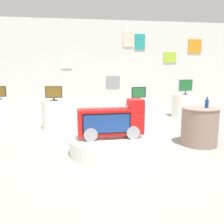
{
  "coord_description": "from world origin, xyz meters",
  "views": [
    {
      "loc": [
        -0.77,
        -4.45,
        1.53
      ],
      "look_at": [
        -0.01,
        0.86,
        0.61
      ],
      "focal_mm": 38.63,
      "sensor_mm": 36.0,
      "label": 1
    }
  ],
  "objects_px": {
    "tv_on_left_rear": "(139,94)",
    "tv_on_right_rear": "(54,93)",
    "novelty_firetruck_tv": "(112,122)",
    "display_pedestal_right_rear": "(55,115)",
    "tv_on_center_rear": "(186,86)",
    "main_display_pedestal": "(111,145)",
    "display_pedestal_left_rear": "(138,115)",
    "bottle_on_side_table": "(207,103)",
    "side_table_round": "(199,126)",
    "display_pedestal_center_rear": "(185,106)"
  },
  "relations": [
    {
      "from": "novelty_firetruck_tv",
      "to": "display_pedestal_center_rear",
      "type": "xyz_separation_m",
      "value": [
        2.93,
        3.23,
        -0.21
      ]
    },
    {
      "from": "main_display_pedestal",
      "to": "novelty_firetruck_tv",
      "type": "distance_m",
      "value": 0.44
    },
    {
      "from": "side_table_round",
      "to": "display_pedestal_left_rear",
      "type": "bearing_deg",
      "value": 121.79
    },
    {
      "from": "display_pedestal_right_rear",
      "to": "side_table_round",
      "type": "xyz_separation_m",
      "value": [
        3.1,
        -1.9,
        0.03
      ]
    },
    {
      "from": "novelty_firetruck_tv",
      "to": "tv_on_left_rear",
      "type": "bearing_deg",
      "value": 60.97
    },
    {
      "from": "main_display_pedestal",
      "to": "tv_on_left_rear",
      "type": "xyz_separation_m",
      "value": [
        0.97,
        1.69,
        0.8
      ]
    },
    {
      "from": "tv_on_right_rear",
      "to": "main_display_pedestal",
      "type": "bearing_deg",
      "value": -60.07
    },
    {
      "from": "novelty_firetruck_tv",
      "to": "display_pedestal_center_rear",
      "type": "bearing_deg",
      "value": 47.78
    },
    {
      "from": "display_pedestal_center_rear",
      "to": "display_pedestal_left_rear",
      "type": "bearing_deg",
      "value": -142.46
    },
    {
      "from": "tv_on_left_rear",
      "to": "novelty_firetruck_tv",
      "type": "bearing_deg",
      "value": -119.03
    },
    {
      "from": "main_display_pedestal",
      "to": "side_table_round",
      "type": "height_order",
      "value": "side_table_round"
    },
    {
      "from": "main_display_pedestal",
      "to": "bottle_on_side_table",
      "type": "height_order",
      "value": "bottle_on_side_table"
    },
    {
      "from": "main_display_pedestal",
      "to": "side_table_round",
      "type": "bearing_deg",
      "value": 6.4
    },
    {
      "from": "tv_on_left_rear",
      "to": "display_pedestal_center_rear",
      "type": "height_order",
      "value": "tv_on_left_rear"
    },
    {
      "from": "display_pedestal_left_rear",
      "to": "bottle_on_side_table",
      "type": "xyz_separation_m",
      "value": [
        1.03,
        -1.52,
        0.5
      ]
    },
    {
      "from": "novelty_firetruck_tv",
      "to": "bottle_on_side_table",
      "type": "bearing_deg",
      "value": 5.36
    },
    {
      "from": "tv_on_center_rear",
      "to": "bottle_on_side_table",
      "type": "height_order",
      "value": "tv_on_center_rear"
    },
    {
      "from": "display_pedestal_right_rear",
      "to": "side_table_round",
      "type": "distance_m",
      "value": 3.64
    },
    {
      "from": "side_table_round",
      "to": "bottle_on_side_table",
      "type": "xyz_separation_m",
      "value": [
        0.11,
        -0.03,
        0.47
      ]
    },
    {
      "from": "display_pedestal_left_rear",
      "to": "display_pedestal_center_rear",
      "type": "bearing_deg",
      "value": 37.54
    },
    {
      "from": "tv_on_center_rear",
      "to": "display_pedestal_right_rear",
      "type": "height_order",
      "value": "tv_on_center_rear"
    },
    {
      "from": "tv_on_right_rear",
      "to": "bottle_on_side_table",
      "type": "bearing_deg",
      "value": -30.99
    },
    {
      "from": "main_display_pedestal",
      "to": "bottle_on_side_table",
      "type": "distance_m",
      "value": 2.13
    },
    {
      "from": "side_table_round",
      "to": "main_display_pedestal",
      "type": "bearing_deg",
      "value": -173.6
    },
    {
      "from": "tv_on_left_rear",
      "to": "tv_on_right_rear",
      "type": "bearing_deg",
      "value": 169.17
    },
    {
      "from": "tv_on_right_rear",
      "to": "bottle_on_side_table",
      "type": "height_order",
      "value": "tv_on_right_rear"
    },
    {
      "from": "display_pedestal_right_rear",
      "to": "tv_on_center_rear",
      "type": "bearing_deg",
      "value": 14.85
    },
    {
      "from": "display_pedestal_left_rear",
      "to": "tv_on_right_rear",
      "type": "height_order",
      "value": "tv_on_right_rear"
    },
    {
      "from": "novelty_firetruck_tv",
      "to": "side_table_round",
      "type": "height_order",
      "value": "novelty_firetruck_tv"
    },
    {
      "from": "display_pedestal_left_rear",
      "to": "tv_on_right_rear",
      "type": "xyz_separation_m",
      "value": [
        -2.18,
        0.41,
        0.57
      ]
    },
    {
      "from": "tv_on_right_rear",
      "to": "bottle_on_side_table",
      "type": "relative_size",
      "value": 1.95
    },
    {
      "from": "display_pedestal_right_rear",
      "to": "tv_on_right_rear",
      "type": "relative_size",
      "value": 1.7
    },
    {
      "from": "display_pedestal_center_rear",
      "to": "tv_on_right_rear",
      "type": "bearing_deg",
      "value": -165.05
    },
    {
      "from": "tv_on_right_rear",
      "to": "novelty_firetruck_tv",
      "type": "bearing_deg",
      "value": -59.66
    },
    {
      "from": "main_display_pedestal",
      "to": "display_pedestal_left_rear",
      "type": "height_order",
      "value": "display_pedestal_left_rear"
    },
    {
      "from": "tv_on_center_rear",
      "to": "tv_on_right_rear",
      "type": "distance_m",
      "value": 4.31
    },
    {
      "from": "novelty_firetruck_tv",
      "to": "display_pedestal_right_rear",
      "type": "height_order",
      "value": "novelty_firetruck_tv"
    },
    {
      "from": "display_pedestal_center_rear",
      "to": "novelty_firetruck_tv",
      "type": "bearing_deg",
      "value": -132.22
    },
    {
      "from": "display_pedestal_right_rear",
      "to": "tv_on_right_rear",
      "type": "xyz_separation_m",
      "value": [
        0.0,
        -0.0,
        0.57
      ]
    },
    {
      "from": "side_table_round",
      "to": "bottle_on_side_table",
      "type": "relative_size",
      "value": 3.46
    },
    {
      "from": "tv_on_center_rear",
      "to": "side_table_round",
      "type": "xyz_separation_m",
      "value": [
        -1.06,
        -3.01,
        -0.63
      ]
    },
    {
      "from": "display_pedestal_left_rear",
      "to": "tv_on_center_rear",
      "type": "distance_m",
      "value": 2.59
    },
    {
      "from": "novelty_firetruck_tv",
      "to": "display_pedestal_left_rear",
      "type": "distance_m",
      "value": 1.96
    },
    {
      "from": "main_display_pedestal",
      "to": "novelty_firetruck_tv",
      "type": "height_order",
      "value": "novelty_firetruck_tv"
    },
    {
      "from": "novelty_firetruck_tv",
      "to": "tv_on_right_rear",
      "type": "distance_m",
      "value": 2.48
    },
    {
      "from": "novelty_firetruck_tv",
      "to": "side_table_round",
      "type": "xyz_separation_m",
      "value": [
        1.86,
        0.22,
        -0.18
      ]
    },
    {
      "from": "display_pedestal_right_rear",
      "to": "tv_on_right_rear",
      "type": "bearing_deg",
      "value": -84.76
    },
    {
      "from": "main_display_pedestal",
      "to": "display_pedestal_left_rear",
      "type": "bearing_deg",
      "value": 60.32
    },
    {
      "from": "novelty_firetruck_tv",
      "to": "tv_on_right_rear",
      "type": "xyz_separation_m",
      "value": [
        -1.24,
        2.12,
        0.36
      ]
    },
    {
      "from": "display_pedestal_right_rear",
      "to": "bottle_on_side_table",
      "type": "relative_size",
      "value": 3.31
    }
  ]
}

